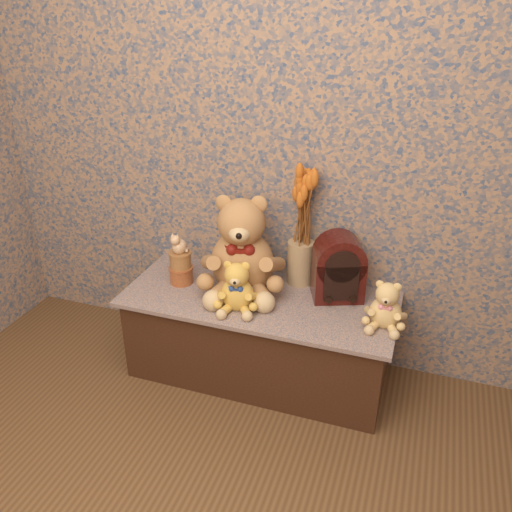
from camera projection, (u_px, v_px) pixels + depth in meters
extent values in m
cube|color=#3A5277|center=(279.00, 100.00, 2.33)|extent=(3.00, 0.10, 2.60)
cube|color=#364A70|center=(259.00, 335.00, 2.59)|extent=(1.28, 0.55, 0.44)
cylinder|color=tan|center=(300.00, 262.00, 2.58)|extent=(0.16, 0.16, 0.22)
cylinder|color=#B27A34|center=(181.00, 275.00, 2.60)|extent=(0.13, 0.13, 0.08)
cylinder|color=tan|center=(180.00, 260.00, 2.56)|extent=(0.14, 0.14, 0.08)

